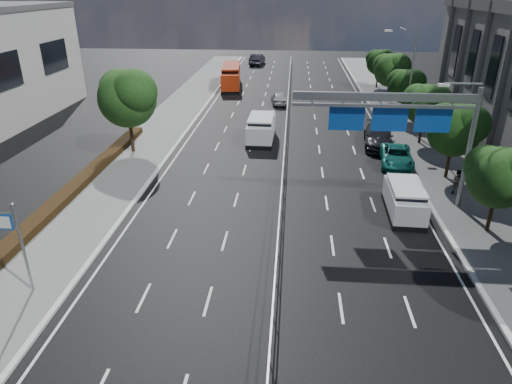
{
  "coord_description": "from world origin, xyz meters",
  "views": [
    {
      "loc": [
        0.49,
        -15.45,
        12.28
      ],
      "look_at": [
        -1.24,
        6.04,
        2.4
      ],
      "focal_mm": 32.0,
      "sensor_mm": 36.0,
      "label": 1
    }
  ],
  "objects_px": {
    "parked_car_teal": "(396,156)",
    "red_bus": "(231,76)",
    "toilet_sign": "(9,233)",
    "parked_car_dark": "(378,137)",
    "near_car_dark": "(257,59)",
    "pedestrian_b": "(457,182)",
    "overhead_gantry": "(404,115)",
    "white_minivan": "(261,129)",
    "pedestrian_a": "(485,178)",
    "silver_minivan": "(405,200)",
    "near_car_silver": "(279,98)"
  },
  "relations": [
    {
      "from": "red_bus",
      "to": "parked_car_dark",
      "type": "bearing_deg",
      "value": -61.68
    },
    {
      "from": "overhead_gantry",
      "to": "pedestrian_b",
      "type": "xyz_separation_m",
      "value": [
        4.22,
        1.66,
        -4.66
      ]
    },
    {
      "from": "overhead_gantry",
      "to": "white_minivan",
      "type": "relative_size",
      "value": 2.04
    },
    {
      "from": "parked_car_teal",
      "to": "silver_minivan",
      "type": "bearing_deg",
      "value": -91.54
    },
    {
      "from": "near_car_dark",
      "to": "near_car_silver",
      "type": "bearing_deg",
      "value": 106.11
    },
    {
      "from": "toilet_sign",
      "to": "parked_car_teal",
      "type": "distance_m",
      "value": 25.76
    },
    {
      "from": "red_bus",
      "to": "near_car_silver",
      "type": "height_order",
      "value": "red_bus"
    },
    {
      "from": "parked_car_dark",
      "to": "red_bus",
      "type": "bearing_deg",
      "value": 130.39
    },
    {
      "from": "toilet_sign",
      "to": "parked_car_dark",
      "type": "xyz_separation_m",
      "value": [
        18.62,
        21.24,
        -2.14
      ]
    },
    {
      "from": "parked_car_teal",
      "to": "red_bus",
      "type": "bearing_deg",
      "value": 127.13
    },
    {
      "from": "near_car_dark",
      "to": "parked_car_teal",
      "type": "relative_size",
      "value": 1.08
    },
    {
      "from": "silver_minivan",
      "to": "parked_car_dark",
      "type": "height_order",
      "value": "silver_minivan"
    },
    {
      "from": "white_minivan",
      "to": "parked_car_teal",
      "type": "distance_m",
      "value": 11.45
    },
    {
      "from": "red_bus",
      "to": "near_car_silver",
      "type": "distance_m",
      "value": 10.72
    },
    {
      "from": "near_car_dark",
      "to": "red_bus",
      "type": "bearing_deg",
      "value": 90.39
    },
    {
      "from": "pedestrian_b",
      "to": "pedestrian_a",
      "type": "bearing_deg",
      "value": -121.38
    },
    {
      "from": "toilet_sign",
      "to": "pedestrian_a",
      "type": "bearing_deg",
      "value": 27.63
    },
    {
      "from": "red_bus",
      "to": "pedestrian_b",
      "type": "relative_size",
      "value": 5.96
    },
    {
      "from": "near_car_dark",
      "to": "pedestrian_a",
      "type": "bearing_deg",
      "value": 117.03
    },
    {
      "from": "near_car_dark",
      "to": "pedestrian_b",
      "type": "xyz_separation_m",
      "value": [
        16.51,
        -50.24,
        0.09
      ]
    },
    {
      "from": "overhead_gantry",
      "to": "parked_car_dark",
      "type": "height_order",
      "value": "overhead_gantry"
    },
    {
      "from": "parked_car_teal",
      "to": "pedestrian_a",
      "type": "bearing_deg",
      "value": -36.93
    },
    {
      "from": "silver_minivan",
      "to": "parked_car_teal",
      "type": "bearing_deg",
      "value": 83.95
    },
    {
      "from": "toilet_sign",
      "to": "red_bus",
      "type": "bearing_deg",
      "value": 85.47
    },
    {
      "from": "toilet_sign",
      "to": "parked_car_dark",
      "type": "distance_m",
      "value": 28.33
    },
    {
      "from": "red_bus",
      "to": "pedestrian_a",
      "type": "bearing_deg",
      "value": -62.42
    },
    {
      "from": "pedestrian_a",
      "to": "near_car_silver",
      "type": "bearing_deg",
      "value": -63.63
    },
    {
      "from": "near_car_dark",
      "to": "pedestrian_b",
      "type": "distance_m",
      "value": 52.88
    },
    {
      "from": "overhead_gantry",
      "to": "pedestrian_a",
      "type": "height_order",
      "value": "overhead_gantry"
    },
    {
      "from": "overhead_gantry",
      "to": "near_car_dark",
      "type": "height_order",
      "value": "overhead_gantry"
    },
    {
      "from": "toilet_sign",
      "to": "overhead_gantry",
      "type": "relative_size",
      "value": 0.42
    },
    {
      "from": "near_car_silver",
      "to": "pedestrian_a",
      "type": "distance_m",
      "value": 26.6
    },
    {
      "from": "near_car_silver",
      "to": "silver_minivan",
      "type": "bearing_deg",
      "value": 100.99
    },
    {
      "from": "pedestrian_a",
      "to": "parked_car_dark",
      "type": "bearing_deg",
      "value": -63.95
    },
    {
      "from": "near_car_silver",
      "to": "near_car_dark",
      "type": "xyz_separation_m",
      "value": [
        -4.55,
        26.8,
        0.18
      ]
    },
    {
      "from": "red_bus",
      "to": "pedestrian_b",
      "type": "height_order",
      "value": "red_bus"
    },
    {
      "from": "white_minivan",
      "to": "pedestrian_b",
      "type": "bearing_deg",
      "value": -36.63
    },
    {
      "from": "toilet_sign",
      "to": "near_car_silver",
      "type": "relative_size",
      "value": 1.09
    },
    {
      "from": "overhead_gantry",
      "to": "pedestrian_b",
      "type": "relative_size",
      "value": 6.32
    },
    {
      "from": "toilet_sign",
      "to": "red_bus",
      "type": "height_order",
      "value": "toilet_sign"
    },
    {
      "from": "parked_car_teal",
      "to": "pedestrian_b",
      "type": "relative_size",
      "value": 2.99
    },
    {
      "from": "red_bus",
      "to": "near_car_silver",
      "type": "xyz_separation_m",
      "value": [
        6.5,
        -8.48,
        -0.8
      ]
    },
    {
      "from": "red_bus",
      "to": "near_car_dark",
      "type": "bearing_deg",
      "value": 78.13
    },
    {
      "from": "near_car_silver",
      "to": "parked_car_teal",
      "type": "bearing_deg",
      "value": 110.79
    },
    {
      "from": "red_bus",
      "to": "parked_car_teal",
      "type": "distance_m",
      "value": 31.01
    },
    {
      "from": "red_bus",
      "to": "silver_minivan",
      "type": "xyz_separation_m",
      "value": [
        14.66,
        -34.73,
        -0.57
      ]
    },
    {
      "from": "near_car_silver",
      "to": "parked_car_teal",
      "type": "distance_m",
      "value": 20.43
    },
    {
      "from": "toilet_sign",
      "to": "parked_car_teal",
      "type": "xyz_separation_m",
      "value": [
        19.25,
        16.96,
        -2.27
      ]
    },
    {
      "from": "overhead_gantry",
      "to": "pedestrian_b",
      "type": "height_order",
      "value": "overhead_gantry"
    },
    {
      "from": "silver_minivan",
      "to": "parked_car_teal",
      "type": "relative_size",
      "value": 0.93
    }
  ]
}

